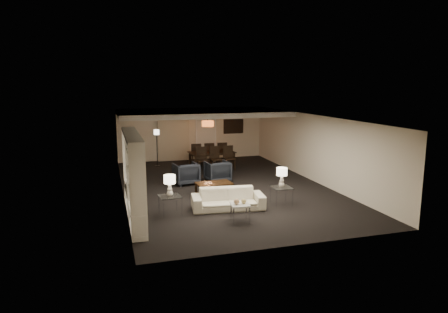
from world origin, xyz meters
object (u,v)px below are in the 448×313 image
object	(u,v)px
vase_amber	(134,163)
chair_nr	(230,158)
side_table_left	(170,205)
television	(133,176)
chair_fl	(195,154)
side_table_right	(281,196)
floor_lamp	(157,148)
table_lamp_left	(170,186)
sofa	(228,199)
pendant_light	(208,124)
vase_blue	(137,190)
chair_fm	(208,154)
armchair_right	(217,171)
chair_nl	(202,159)
chair_fr	(221,153)
chair_nm	(216,159)
table_lamp_right	(282,178)
marble_table	(240,213)
coffee_table	(214,189)
floor_speaker	(132,179)
armchair_left	(186,173)
dining_table	(212,160)

from	to	relation	value
vase_amber	chair_nr	xyz separation A→B (m)	(4.35, 5.87, -1.15)
side_table_left	chair_nr	size ratio (longest dim) A/B	0.57
television	chair_fl	bearing A→B (deg)	-27.59
side_table_right	floor_lamp	world-z (taller)	floor_lamp
table_lamp_left	chair_nr	world-z (taller)	table_lamp_left
sofa	floor_lamp	xyz separation A→B (m)	(-1.20, 6.86, 0.51)
pendant_light	vase_blue	size ratio (longest dim) A/B	2.95
television	chair_fm	xyz separation A→B (m)	(3.72, 5.98, -0.56)
armchair_right	television	xyz separation A→B (m)	(-3.26, -2.77, 0.67)
pendant_light	chair_nl	xyz separation A→B (m)	(-0.46, -0.80, -1.41)
sofa	side_table_right	distance (m)	1.70
side_table_left	chair_fr	bearing A→B (deg)	62.66
side_table_left	chair_nm	bearing A→B (deg)	62.04
chair_nl	chair_fl	distance (m)	1.30
chair_fm	armchair_right	bearing A→B (deg)	84.62
table_lamp_right	marble_table	bearing A→B (deg)	-147.09
coffee_table	chair_nm	bearing A→B (deg)	73.55
side_table_right	floor_speaker	xyz separation A→B (m)	(-4.28, 2.45, 0.26)
chair_nr	floor_lamp	world-z (taller)	floor_lamp
chair_fr	armchair_left	bearing A→B (deg)	55.86
table_lamp_left	chair_fm	size ratio (longest dim) A/B	0.59
armchair_left	television	size ratio (longest dim) A/B	0.78
armchair_left	chair_nr	bearing A→B (deg)	-146.78
sofa	armchair_right	bearing A→B (deg)	86.72
armchair_right	floor_lamp	world-z (taller)	floor_lamp
side_table_left	floor_lamp	xyz separation A→B (m)	(0.50, 6.86, 0.54)
sofa	chair_nm	bearing A→B (deg)	85.46
armchair_left	marble_table	bearing A→B (deg)	90.84
armchair_left	dining_table	size ratio (longest dim) A/B	0.44
chair_fm	pendant_light	bearing A→B (deg)	76.73
marble_table	chair_nm	bearing A→B (deg)	80.41
table_lamp_right	marble_table	world-z (taller)	table_lamp_right
vase_blue	dining_table	xyz separation A→B (m)	(3.75, 7.23, -0.81)
coffee_table	side_table_left	xyz separation A→B (m)	(-1.70, -1.60, 0.06)
floor_lamp	television	bearing A→B (deg)	-102.97
table_lamp_left	marble_table	size ratio (longest dim) A/B	1.24
chair_nl	floor_lamp	size ratio (longest dim) A/B	0.62
pendant_light	armchair_right	bearing A→B (deg)	-96.77
table_lamp_right	chair_fm	world-z (taller)	table_lamp_right
side_table_left	table_lamp_right	bearing A→B (deg)	0.00
side_table_right	chair_fr	size ratio (longest dim) A/B	0.57
marble_table	chair_fm	xyz separation A→B (m)	(1.07, 7.61, 0.27)
armchair_left	chair_fr	distance (m)	3.93
dining_table	chair_fl	xyz separation A→B (m)	(-0.60, 0.65, 0.17)
sofa	side_table_right	world-z (taller)	sofa
armchair_right	television	size ratio (longest dim) A/B	0.78
sofa	armchair_right	distance (m)	3.36
coffee_table	chair_nr	xyz separation A→B (m)	(1.67, 3.61, 0.30)
dining_table	chair_nm	size ratio (longest dim) A/B	1.92
chair_nr	chair_fl	world-z (taller)	same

